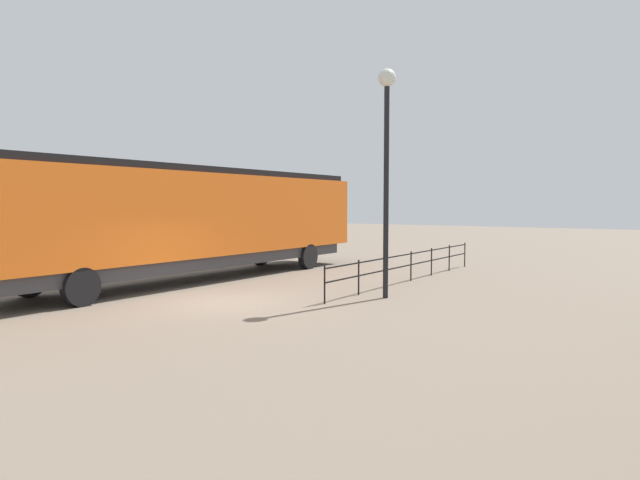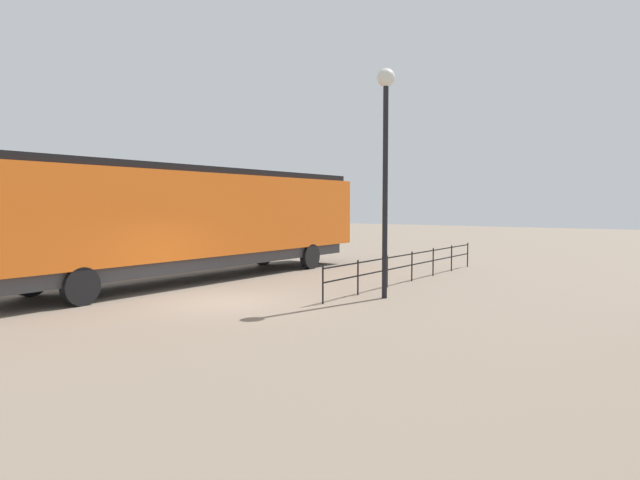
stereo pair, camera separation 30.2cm
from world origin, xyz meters
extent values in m
plane|color=#756656|center=(0.00, 0.00, 0.00)|extent=(120.00, 120.00, 0.00)
cube|color=orange|center=(-4.18, 2.77, 2.48)|extent=(3.06, 17.18, 2.96)
cube|color=black|center=(-4.18, 10.17, 2.04)|extent=(2.94, 2.37, 2.07)
cube|color=black|center=(-4.18, 2.77, 4.08)|extent=(2.75, 16.50, 0.24)
cube|color=#38383D|center=(-4.18, 2.77, 0.78)|extent=(2.75, 15.81, 0.45)
cylinder|color=black|center=(-5.56, 8.27, 0.55)|extent=(0.30, 1.10, 1.10)
cylinder|color=black|center=(-2.80, 8.27, 0.55)|extent=(0.30, 1.10, 1.10)
cylinder|color=black|center=(-5.56, -2.73, 0.55)|extent=(0.30, 1.10, 1.10)
cylinder|color=black|center=(-2.80, -2.73, 0.55)|extent=(0.30, 1.10, 1.10)
cylinder|color=black|center=(3.60, 3.31, 3.23)|extent=(0.16, 0.16, 6.46)
sphere|color=silver|center=(3.60, 3.31, 6.62)|extent=(0.54, 0.54, 0.54)
cube|color=black|center=(2.65, 7.21, 1.02)|extent=(0.04, 11.64, 0.04)
cube|color=black|center=(2.65, 7.21, 0.61)|extent=(0.04, 11.64, 0.04)
cylinder|color=black|center=(2.65, 1.39, 0.55)|extent=(0.05, 0.05, 1.11)
cylinder|color=black|center=(2.65, 3.33, 0.55)|extent=(0.05, 0.05, 1.11)
cylinder|color=black|center=(2.65, 5.27, 0.55)|extent=(0.05, 0.05, 1.11)
cylinder|color=black|center=(2.65, 7.21, 0.55)|extent=(0.05, 0.05, 1.11)
cylinder|color=black|center=(2.65, 9.15, 0.55)|extent=(0.05, 0.05, 1.11)
cylinder|color=black|center=(2.65, 11.09, 0.55)|extent=(0.05, 0.05, 1.11)
cylinder|color=black|center=(2.65, 13.03, 0.55)|extent=(0.05, 0.05, 1.11)
camera|label=1|loc=(11.39, -11.77, 2.85)|focal=31.27mm
camera|label=2|loc=(11.64, -11.60, 2.85)|focal=31.27mm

